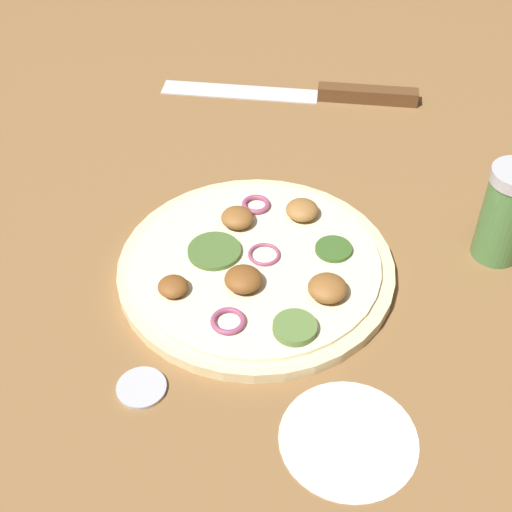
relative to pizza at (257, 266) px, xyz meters
The scene contains 6 objects.
ground_plane 0.01m from the pizza, 135.22° to the left, with size 3.00×3.00×0.00m, color brown.
pizza is the anchor object (origin of this frame).
knife 0.33m from the pizza, 62.61° to the left, with size 0.32×0.13×0.02m.
spice_jar 0.24m from the pizza, ahead, with size 0.05×0.05×0.10m.
loose_cap 0.17m from the pizza, 135.48° to the right, with size 0.04×0.04×0.01m.
flour_patch 0.20m from the pizza, 79.42° to the right, with size 0.11×0.11×0.00m.
Camera 1 is at (-0.09, -0.48, 0.48)m, focal length 50.00 mm.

